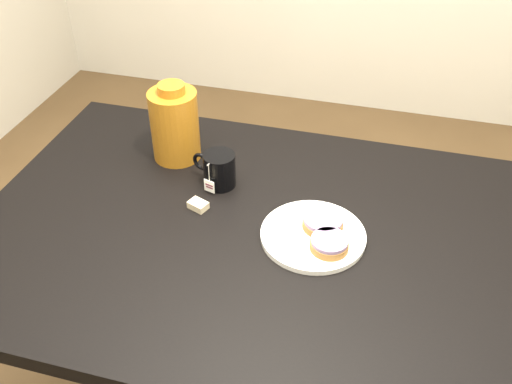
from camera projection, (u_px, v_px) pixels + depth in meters
table at (272, 259)px, 1.36m from camera, size 1.40×0.90×0.75m
plate at (313, 235)px, 1.29m from camera, size 0.24×0.24×0.02m
bagel_back at (323, 222)px, 1.30m from camera, size 0.11×0.11×0.03m
bagel_front at (329, 244)px, 1.24m from camera, size 0.11×0.11×0.03m
mug at (219, 169)px, 1.43m from camera, size 0.13×0.10×0.09m
teabag_pouch at (198, 205)px, 1.38m from camera, size 0.05×0.05×0.02m
bagel_package at (175, 124)px, 1.50m from camera, size 0.15×0.15×0.22m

